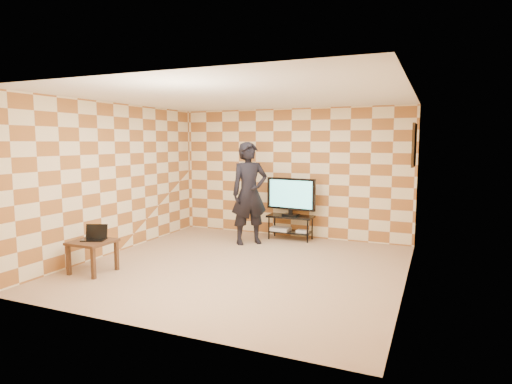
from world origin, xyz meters
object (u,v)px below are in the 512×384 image
tv (291,195)px  side_table (93,246)px  person (249,193)px  tv_stand (291,222)px

tv → side_table: size_ratio=1.81×
tv → person: (-0.63, -0.66, 0.07)m
side_table → person: (1.44, 2.68, 0.59)m
tv → person: size_ratio=0.53×
side_table → tv_stand: bearing=58.2°
side_table → person: person is taller
tv → side_table: tv is taller
tv_stand → side_table: same height
tv_stand → person: size_ratio=0.47×
tv_stand → person: bearing=-133.5°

